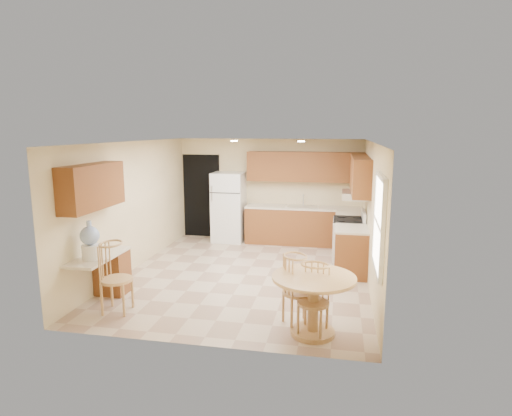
% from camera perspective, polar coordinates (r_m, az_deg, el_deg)
% --- Properties ---
extents(floor, '(5.50, 5.50, 0.00)m').
position_cam_1_polar(floor, '(8.23, -1.38, -8.89)').
color(floor, tan).
rests_on(floor, ground).
extents(ceiling, '(4.50, 5.50, 0.02)m').
position_cam_1_polar(ceiling, '(7.77, -1.46, 8.79)').
color(ceiling, white).
rests_on(ceiling, wall_back).
extents(wall_back, '(4.50, 0.02, 2.50)m').
position_cam_1_polar(wall_back, '(10.57, 1.80, 2.43)').
color(wall_back, beige).
rests_on(wall_back, floor).
extents(wall_front, '(4.50, 0.02, 2.50)m').
position_cam_1_polar(wall_front, '(5.32, -7.83, -5.74)').
color(wall_front, beige).
rests_on(wall_front, floor).
extents(wall_left, '(0.02, 5.50, 2.50)m').
position_cam_1_polar(wall_left, '(8.67, -16.10, 0.24)').
color(wall_left, beige).
rests_on(wall_left, floor).
extents(wall_right, '(0.02, 5.50, 2.50)m').
position_cam_1_polar(wall_right, '(7.75, 15.07, -0.89)').
color(wall_right, beige).
rests_on(wall_right, floor).
extents(doorway, '(0.90, 0.02, 2.10)m').
position_cam_1_polar(doorway, '(11.00, -7.26, 1.61)').
color(doorway, black).
rests_on(doorway, floor).
extents(base_cab_back, '(2.75, 0.60, 0.87)m').
position_cam_1_polar(base_cab_back, '(10.32, 6.31, -2.43)').
color(base_cab_back, brown).
rests_on(base_cab_back, floor).
extents(counter_back, '(2.75, 0.63, 0.04)m').
position_cam_1_polar(counter_back, '(10.23, 6.36, 0.06)').
color(counter_back, beige).
rests_on(counter_back, base_cab_back).
extents(base_cab_right_a, '(0.60, 0.59, 0.87)m').
position_cam_1_polar(base_cab_right_a, '(9.71, 12.35, -3.43)').
color(base_cab_right_a, brown).
rests_on(base_cab_right_a, floor).
extents(counter_right_a, '(0.63, 0.59, 0.04)m').
position_cam_1_polar(counter_right_a, '(9.62, 12.45, -0.79)').
color(counter_right_a, beige).
rests_on(counter_right_a, base_cab_right_a).
extents(base_cab_right_b, '(0.60, 0.80, 0.87)m').
position_cam_1_polar(base_cab_right_b, '(8.31, 12.54, -5.80)').
color(base_cab_right_b, brown).
rests_on(base_cab_right_b, floor).
extents(counter_right_b, '(0.63, 0.80, 0.04)m').
position_cam_1_polar(counter_right_b, '(8.19, 12.67, -2.75)').
color(counter_right_b, beige).
rests_on(counter_right_b, base_cab_right_b).
extents(upper_cab_back, '(2.75, 0.33, 0.70)m').
position_cam_1_polar(upper_cab_back, '(10.24, 6.53, 5.48)').
color(upper_cab_back, brown).
rests_on(upper_cab_back, wall_back).
extents(upper_cab_right, '(0.33, 2.42, 0.70)m').
position_cam_1_polar(upper_cab_right, '(8.84, 13.66, 4.48)').
color(upper_cab_right, brown).
rests_on(upper_cab_right, wall_right).
extents(upper_cab_left, '(0.33, 1.40, 0.70)m').
position_cam_1_polar(upper_cab_left, '(7.12, -20.99, 2.69)').
color(upper_cab_left, brown).
rests_on(upper_cab_left, wall_left).
extents(sink, '(0.78, 0.44, 0.01)m').
position_cam_1_polar(sink, '(10.23, 6.22, 0.18)').
color(sink, silver).
rests_on(sink, counter_back).
extents(range_hood, '(0.50, 0.76, 0.14)m').
position_cam_1_polar(range_hood, '(8.86, 13.00, 1.72)').
color(range_hood, silver).
rests_on(range_hood, upper_cab_right).
extents(desk_pedestal, '(0.48, 0.42, 0.72)m').
position_cam_1_polar(desk_pedestal, '(7.64, -18.60, -8.15)').
color(desk_pedestal, brown).
rests_on(desk_pedestal, floor).
extents(desk_top, '(0.50, 1.20, 0.04)m').
position_cam_1_polar(desk_top, '(7.21, -20.26, -6.11)').
color(desk_top, beige).
rests_on(desk_top, desk_pedestal).
extents(window, '(0.06, 1.12, 1.30)m').
position_cam_1_polar(window, '(5.89, 16.16, -1.99)').
color(window, white).
rests_on(window, wall_right).
extents(can_light_a, '(0.14, 0.14, 0.02)m').
position_cam_1_polar(can_light_a, '(9.05, -2.93, 8.92)').
color(can_light_a, white).
rests_on(can_light_a, ceiling).
extents(can_light_b, '(0.14, 0.14, 0.02)m').
position_cam_1_polar(can_light_b, '(8.82, 6.05, 8.84)').
color(can_light_b, white).
rests_on(can_light_b, ceiling).
extents(refrigerator, '(0.75, 0.73, 1.70)m').
position_cam_1_polar(refrigerator, '(10.49, -3.65, 0.13)').
color(refrigerator, white).
rests_on(refrigerator, floor).
extents(stove, '(0.65, 0.76, 1.09)m').
position_cam_1_polar(stove, '(9.05, 12.28, -4.22)').
color(stove, white).
rests_on(stove, floor).
extents(dining_table, '(1.11, 1.11, 0.82)m').
position_cam_1_polar(dining_table, '(5.85, 7.67, -11.61)').
color(dining_table, tan).
rests_on(dining_table, floor).
extents(chair_table_a, '(0.45, 0.57, 1.01)m').
position_cam_1_polar(chair_table_a, '(5.98, 5.59, -10.25)').
color(chair_table_a, tan).
rests_on(chair_table_a, floor).
extents(chair_table_b, '(0.43, 0.45, 0.97)m').
position_cam_1_polar(chair_table_b, '(5.71, 7.60, -11.58)').
color(chair_table_b, tan).
rests_on(chair_table_b, floor).
extents(chair_desk, '(0.47, 0.61, 1.06)m').
position_cam_1_polar(chair_desk, '(6.70, -18.61, -8.19)').
color(chair_desk, tan).
rests_on(chair_desk, floor).
extents(water_crock, '(0.29, 0.29, 0.60)m').
position_cam_1_polar(water_crock, '(6.98, -21.24, -4.25)').
color(water_crock, white).
rests_on(water_crock, desk_top).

